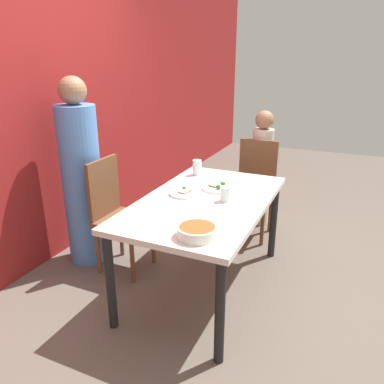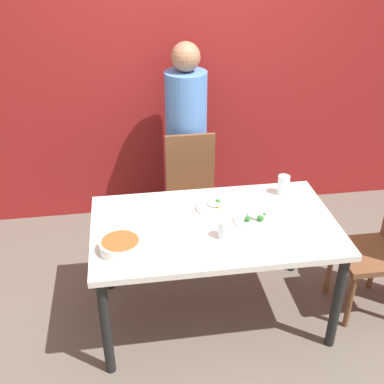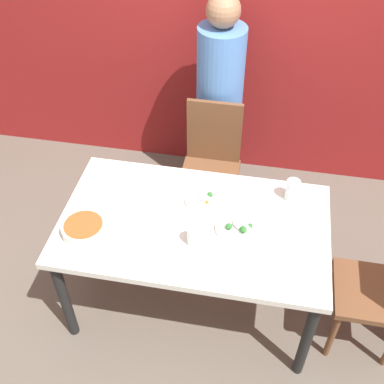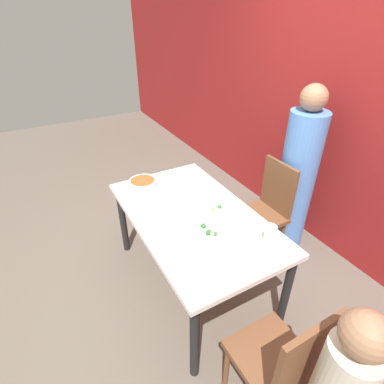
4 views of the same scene
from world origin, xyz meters
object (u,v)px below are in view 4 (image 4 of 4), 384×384
Objects in this scene: glass_water_tall at (178,216)px; person_adult at (297,178)px; chair_child_spot at (282,361)px; chair_adult_spot at (266,208)px; plate_rice_adult at (210,231)px; bowl_curry at (143,183)px.

person_adult is at bearing 92.15° from glass_water_tall.
chair_child_spot is 1.64m from person_adult.
chair_adult_spot is at bearing 92.92° from glass_water_tall.
person_adult is 6.43× the size of plate_rice_adult.
glass_water_tall is (-1.06, -0.07, 0.28)m from chair_child_spot.
bowl_curry is at bearing -176.44° from glass_water_tall.
plate_rice_adult is at bearing 32.58° from glass_water_tall.
chair_child_spot is 1.68m from bowl_curry.
person_adult is at bearing -136.98° from chair_child_spot.
glass_water_tall is (-0.22, -0.14, 0.04)m from plate_rice_adult.
chair_child_spot reaches higher than bowl_curry.
bowl_curry is (-0.55, -1.29, 0.04)m from person_adult.
plate_rice_adult is at bearing 12.37° from bowl_curry.
bowl_curry is at bearing -86.45° from chair_child_spot.
person_adult is (0.00, 0.33, 0.22)m from chair_adult_spot.
bowl_curry is at bearing -167.63° from plate_rice_adult.
chair_adult_spot is 1.14m from bowl_curry.
glass_water_tall is at bearing -147.42° from plate_rice_adult.
bowl_curry reaches higher than plate_rice_adult.
person_adult is 14.36× the size of glass_water_tall.
person_adult is at bearing 90.00° from chair_adult_spot.
person_adult reaches higher than chair_child_spot.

